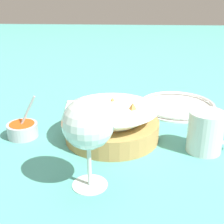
# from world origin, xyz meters

# --- Properties ---
(ground_plane) EXTENTS (4.00, 4.00, 0.00)m
(ground_plane) POSITION_xyz_m (0.00, 0.00, 0.00)
(ground_plane) COLOR teal
(food_basket) EXTENTS (0.21, 0.21, 0.09)m
(food_basket) POSITION_xyz_m (0.02, -0.04, 0.03)
(food_basket) COLOR #B2894C
(food_basket) RESTS_ON ground_plane
(sauce_cup) EXTENTS (0.07, 0.07, 0.10)m
(sauce_cup) POSITION_xyz_m (-0.18, -0.04, 0.02)
(sauce_cup) COLOR #B7B7BC
(sauce_cup) RESTS_ON ground_plane
(wine_glass) EXTENTS (0.08, 0.08, 0.16)m
(wine_glass) POSITION_xyz_m (-0.01, -0.21, 0.11)
(wine_glass) COLOR silver
(wine_glass) RESTS_ON ground_plane
(beer_mug) EXTENTS (0.11, 0.07, 0.09)m
(beer_mug) POSITION_xyz_m (0.21, -0.08, 0.04)
(beer_mug) COLOR silver
(beer_mug) RESTS_ON ground_plane
(side_plate) EXTENTS (0.21, 0.21, 0.01)m
(side_plate) POSITION_xyz_m (0.19, 0.15, 0.01)
(side_plate) COLOR white
(side_plate) RESTS_ON ground_plane
(napkin) EXTENTS (0.13, 0.09, 0.01)m
(napkin) POSITION_xyz_m (-0.06, 0.15, 0.00)
(napkin) COLOR white
(napkin) RESTS_ON ground_plane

